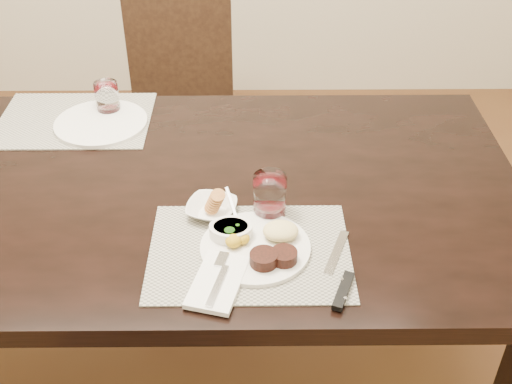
{
  "coord_description": "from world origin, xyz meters",
  "views": [
    {
      "loc": [
        0.29,
        -1.37,
        1.73
      ],
      "look_at": [
        0.3,
        -0.13,
        0.82
      ],
      "focal_mm": 45.0,
      "sensor_mm": 36.0,
      "label": 1
    }
  ],
  "objects_px": {
    "dinner_plate": "(261,245)",
    "cracker_bowl": "(212,208)",
    "wine_glass_near": "(270,197)",
    "far_plate": "(101,123)",
    "chair_far": "(180,100)",
    "steak_knife": "(342,281)"
  },
  "relations": [
    {
      "from": "dinner_plate",
      "to": "cracker_bowl",
      "type": "xyz_separation_m",
      "value": [
        -0.12,
        0.14,
        0.0
      ]
    },
    {
      "from": "chair_far",
      "to": "wine_glass_near",
      "type": "relative_size",
      "value": 8.16
    },
    {
      "from": "dinner_plate",
      "to": "steak_knife",
      "type": "relative_size",
      "value": 0.97
    },
    {
      "from": "chair_far",
      "to": "far_plate",
      "type": "bearing_deg",
      "value": -104.95
    },
    {
      "from": "cracker_bowl",
      "to": "wine_glass_near",
      "type": "relative_size",
      "value": 1.34
    },
    {
      "from": "dinner_plate",
      "to": "cracker_bowl",
      "type": "height_order",
      "value": "cracker_bowl"
    },
    {
      "from": "dinner_plate",
      "to": "cracker_bowl",
      "type": "bearing_deg",
      "value": 129.11
    },
    {
      "from": "chair_far",
      "to": "dinner_plate",
      "type": "relative_size",
      "value": 3.55
    },
    {
      "from": "chair_far",
      "to": "dinner_plate",
      "type": "distance_m",
      "value": 1.26
    },
    {
      "from": "wine_glass_near",
      "to": "far_plate",
      "type": "distance_m",
      "value": 0.66
    },
    {
      "from": "cracker_bowl",
      "to": "far_plate",
      "type": "height_order",
      "value": "cracker_bowl"
    },
    {
      "from": "steak_knife",
      "to": "wine_glass_near",
      "type": "distance_m",
      "value": 0.29
    },
    {
      "from": "wine_glass_near",
      "to": "far_plate",
      "type": "xyz_separation_m",
      "value": [
        -0.5,
        0.44,
        -0.04
      ]
    },
    {
      "from": "cracker_bowl",
      "to": "wine_glass_near",
      "type": "xyz_separation_m",
      "value": [
        0.14,
        0.0,
        0.03
      ]
    },
    {
      "from": "dinner_plate",
      "to": "steak_knife",
      "type": "bearing_deg",
      "value": -33.67
    },
    {
      "from": "chair_far",
      "to": "far_plate",
      "type": "height_order",
      "value": "chair_far"
    },
    {
      "from": "dinner_plate",
      "to": "wine_glass_near",
      "type": "distance_m",
      "value": 0.14
    },
    {
      "from": "chair_far",
      "to": "wine_glass_near",
      "type": "distance_m",
      "value": 1.15
    },
    {
      "from": "steak_knife",
      "to": "cracker_bowl",
      "type": "distance_m",
      "value": 0.38
    },
    {
      "from": "chair_far",
      "to": "cracker_bowl",
      "type": "height_order",
      "value": "chair_far"
    },
    {
      "from": "chair_far",
      "to": "cracker_bowl",
      "type": "relative_size",
      "value": 6.1
    },
    {
      "from": "cracker_bowl",
      "to": "dinner_plate",
      "type": "bearing_deg",
      "value": -49.23
    }
  ]
}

